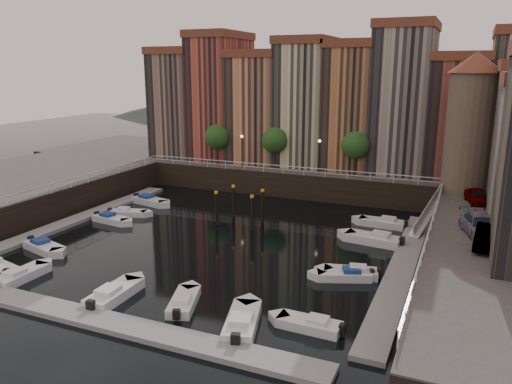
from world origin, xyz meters
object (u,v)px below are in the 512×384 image
at_px(mooring_pilings, 241,208).
at_px(boat_left_2, 111,219).
at_px(boat_left_1, 44,247).
at_px(car_b, 488,238).
at_px(car_a, 477,197).
at_px(corner_tower, 471,121).
at_px(car_c, 480,227).
at_px(gangway, 428,211).

bearing_deg(mooring_pilings, boat_left_2, -158.50).
xyz_separation_m(boat_left_1, car_b, (34.53, 6.78, 3.40)).
distance_m(boat_left_2, car_a, 35.52).
height_order(boat_left_1, car_b, car_b).
height_order(mooring_pilings, boat_left_2, mooring_pilings).
bearing_deg(corner_tower, boat_left_1, -144.27).
distance_m(corner_tower, boat_left_2, 37.13).
xyz_separation_m(corner_tower, car_c, (1.44, -14.15, -6.42)).
relative_size(corner_tower, mooring_pilings, 3.23).
bearing_deg(corner_tower, car_c, -84.18).
relative_size(mooring_pilings, car_c, 0.80).
xyz_separation_m(gangway, car_c, (4.34, -9.65, 1.85)).
bearing_deg(gangway, car_a, -0.13).
bearing_deg(car_a, gangway, 166.13).
bearing_deg(boat_left_2, car_c, 8.05).
height_order(corner_tower, boat_left_1, corner_tower).
distance_m(gangway, car_b, 13.24).
xyz_separation_m(car_b, car_c, (-0.44, 2.55, 0.01)).
height_order(corner_tower, mooring_pilings, corner_tower).
distance_m(gangway, mooring_pilings, 18.21).
relative_size(car_a, car_b, 0.89).
bearing_deg(car_b, boat_left_2, -178.89).
height_order(corner_tower, gangway, corner_tower).
distance_m(car_b, car_c, 2.59).
bearing_deg(gangway, corner_tower, 57.20).
distance_m(mooring_pilings, car_a, 22.26).
bearing_deg(boat_left_2, mooring_pilings, 28.76).
bearing_deg(car_a, boat_left_2, -177.11).
bearing_deg(car_a, boat_left_1, -164.46).
height_order(corner_tower, car_b, corner_tower).
xyz_separation_m(gangway, car_b, (4.78, -12.21, 1.84)).
xyz_separation_m(boat_left_1, car_a, (33.86, 18.98, 3.35)).
xyz_separation_m(corner_tower, car_a, (1.21, -4.51, -6.49)).
bearing_deg(boat_left_2, corner_tower, 31.37).
relative_size(gangway, mooring_pilings, 1.95).
xyz_separation_m(corner_tower, boat_left_1, (-32.65, -23.49, -9.84)).
xyz_separation_m(boat_left_2, car_b, (34.56, -2.08, 3.42)).
height_order(boat_left_2, car_b, car_b).
height_order(gangway, car_a, car_a).
xyz_separation_m(boat_left_2, car_c, (34.12, 0.47, 3.43)).
bearing_deg(car_c, car_a, 75.40).
bearing_deg(car_c, car_b, -96.18).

